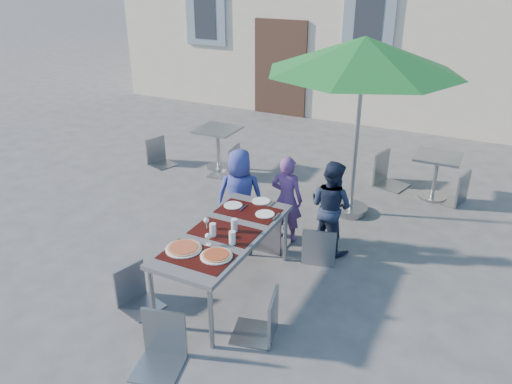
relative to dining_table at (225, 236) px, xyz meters
The scene contains 22 objects.
ground 1.05m from the dining_table, 121.60° to the right, with size 90.00×90.00×0.00m, color #4B4A4D.
dining_table is the anchor object (origin of this frame).
pizza_near_left 0.54m from the dining_table, 110.61° to the right, with size 0.37×0.37×0.03m.
pizza_near_right 0.50m from the dining_table, 69.30° to the right, with size 0.32×0.32×0.03m.
glassware 0.17m from the dining_table, 70.35° to the right, with size 0.48×0.42×0.15m.
place_settings 0.66m from the dining_table, 89.32° to the left, with size 0.70×0.50×0.01m.
child_0 1.21m from the dining_table, 110.62° to the left, with size 0.61×0.40×1.24m, color #343D8F.
child_1 1.37m from the dining_table, 84.17° to the left, with size 0.43×0.28×1.18m, color #673C7A.
child_2 1.56m from the dining_table, 62.14° to the left, with size 0.59×0.34×1.21m, color #1C253E.
chair_0 0.88m from the dining_table, 113.81° to the left, with size 0.57×0.57×1.01m.
chair_1 1.03m from the dining_table, 87.99° to the left, with size 0.44×0.44×0.98m.
chair_2 1.27m from the dining_table, 54.57° to the left, with size 0.48×0.49×0.92m.
chair_3 1.01m from the dining_table, 138.06° to the right, with size 0.46×0.46×0.86m.
chair_4 0.88m from the dining_table, 35.18° to the right, with size 0.51×0.50×0.94m.
chair_5 1.24m from the dining_table, 88.95° to the right, with size 0.52×0.52×0.96m.
patio_umbrella 3.03m from the dining_table, 74.58° to the left, with size 2.62×2.62×2.53m.
cafe_table_0 3.70m from the dining_table, 121.93° to the left, with size 0.69×0.69×0.74m.
bg_chair_l_0 4.14m from the dining_table, 137.00° to the left, with size 0.51×0.51×0.92m.
bg_chair_r_0 3.33m from the dining_table, 118.98° to the left, with size 0.50×0.50×1.02m.
cafe_table_1 3.96m from the dining_table, 64.76° to the left, with size 0.66×0.66×0.71m.
bg_chair_l_1 3.87m from the dining_table, 76.45° to the left, with size 0.57×0.57×1.05m.
bg_chair_r_1 4.07m from the dining_table, 60.40° to the left, with size 0.54×0.53×0.99m.
Camera 1 is at (2.81, -3.34, 3.39)m, focal length 35.00 mm.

